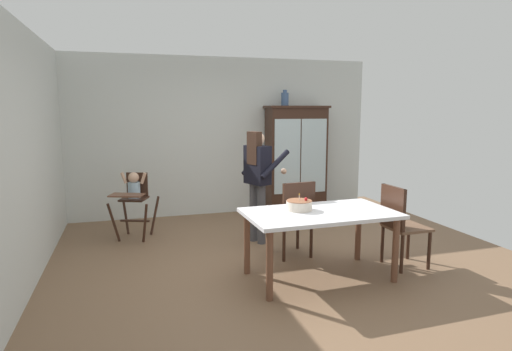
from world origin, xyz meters
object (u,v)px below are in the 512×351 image
object	(u,v)px
china_cabinet	(296,159)
dining_chair_far_side	(295,214)
high_chair_with_toddler	(134,193)
dining_table	(320,220)
dining_chair_right_end	(399,220)
ceramic_vase	(285,99)
adult_person	(258,173)
birthday_cake	(299,205)

from	to	relation	value
china_cabinet	dining_chair_far_side	size ratio (longest dim) A/B	1.96
high_chair_with_toddler	dining_table	distance (m)	2.82
dining_chair_right_end	china_cabinet	bearing A→B (deg)	0.23
ceramic_vase	dining_chair_right_end	bearing A→B (deg)	-83.99
adult_person	dining_chair_far_side	size ratio (longest dim) A/B	1.59
ceramic_vase	dining_chair_right_end	xyz separation A→B (m)	(0.31, -2.95, -1.44)
adult_person	high_chair_with_toddler	bearing A→B (deg)	44.07
dining_table	dining_chair_far_side	xyz separation A→B (m)	(-0.01, 0.67, -0.09)
high_chair_with_toddler	dining_chair_far_side	distance (m)	2.35
ceramic_vase	dining_chair_far_side	xyz separation A→B (m)	(-0.72, -2.31, -1.44)
china_cabinet	adult_person	world-z (taller)	china_cabinet
birthday_cake	dining_chair_right_end	world-z (taller)	dining_chair_right_end
adult_person	dining_chair_right_end	distance (m)	1.93
dining_chair_far_side	dining_chair_right_end	bearing A→B (deg)	143.74
ceramic_vase	china_cabinet	bearing A→B (deg)	-0.96
ceramic_vase	birthday_cake	bearing A→B (deg)	-107.45
high_chair_with_toddler	birthday_cake	bearing A→B (deg)	-28.17
ceramic_vase	dining_chair_right_end	distance (m)	3.30
birthday_cake	dining_chair_far_side	size ratio (longest dim) A/B	0.29
dining_chair_far_side	high_chair_with_toddler	bearing A→B (deg)	-41.31
dining_chair_far_side	dining_chair_right_end	size ratio (longest dim) A/B	1.00
high_chair_with_toddler	dining_table	xyz separation A→B (m)	(1.89, -2.09, -0.00)
ceramic_vase	high_chair_with_toddler	size ratio (longest dim) A/B	0.28
adult_person	dining_chair_right_end	world-z (taller)	adult_person
ceramic_vase	adult_person	world-z (taller)	ceramic_vase
china_cabinet	ceramic_vase	size ratio (longest dim) A/B	6.97
dining_table	adult_person	bearing A→B (deg)	100.79
adult_person	dining_chair_right_end	size ratio (longest dim) A/B	1.59
china_cabinet	adult_person	bearing A→B (deg)	-127.23
dining_table	dining_chair_right_end	bearing A→B (deg)	1.57
high_chair_with_toddler	dining_chair_right_end	bearing A→B (deg)	-14.44
high_chair_with_toddler	dining_chair_right_end	world-z (taller)	dining_chair_right_end
ceramic_vase	adult_person	bearing A→B (deg)	-121.71
adult_person	birthday_cake	bearing A→B (deg)	160.55
china_cabinet	birthday_cake	size ratio (longest dim) A/B	6.72
high_chair_with_toddler	adult_person	distance (m)	1.79
ceramic_vase	dining_chair_far_side	world-z (taller)	ceramic_vase
dining_table	dining_chair_far_side	world-z (taller)	dining_chair_far_side
adult_person	dining_table	distance (m)	1.46
dining_chair_far_side	china_cabinet	bearing A→B (deg)	-116.46
dining_chair_far_side	adult_person	bearing A→B (deg)	-75.06
ceramic_vase	high_chair_with_toddler	bearing A→B (deg)	-161.07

